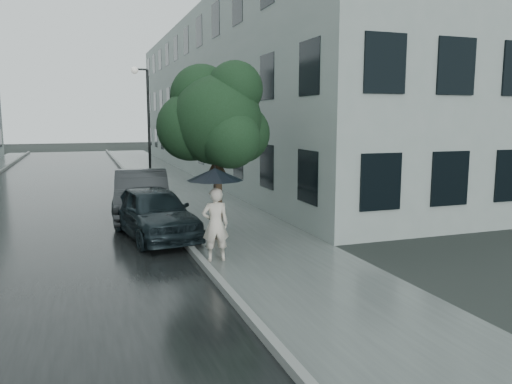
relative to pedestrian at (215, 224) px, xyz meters
name	(u,v)px	position (x,y,z in m)	size (l,w,h in m)	color
ground	(285,271)	(1.20, -1.21, -0.85)	(120.00, 120.00, 0.00)	black
sidewalk	(185,192)	(1.45, 10.79, -0.84)	(3.50, 60.00, 0.01)	slate
kerb_near	(143,193)	(-0.38, 10.79, -0.77)	(0.15, 60.00, 0.15)	slate
asphalt_road	(55,199)	(-3.88, 10.79, -0.85)	(6.85, 60.00, 0.00)	black
building_near	(244,97)	(6.67, 18.29, 3.65)	(7.02, 36.00, 9.00)	gray
pedestrian	(215,224)	(0.00, 0.00, 0.00)	(0.61, 0.40, 1.68)	beige
umbrella	(215,174)	(0.00, 0.00, 1.14)	(1.28, 1.28, 1.25)	black
street_tree	(216,119)	(0.60, 2.09, 2.37)	(3.06, 2.78, 4.71)	#332619
lamp_post	(145,120)	(0.03, 12.37, 2.28)	(0.85, 0.32, 5.49)	black
car_near	(154,212)	(-1.00, 2.79, -0.14)	(1.66, 4.12, 1.40)	black
car_far	(142,194)	(-1.00, 5.60, -0.07)	(1.64, 4.71, 1.55)	#26292C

